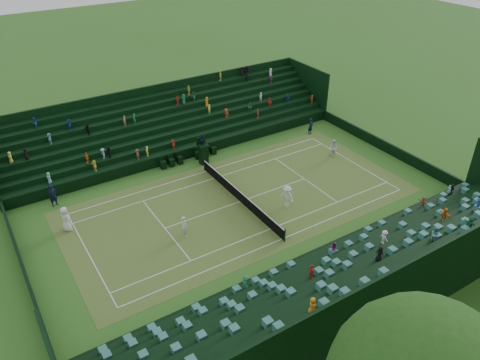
{
  "coord_description": "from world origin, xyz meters",
  "views": [
    {
      "loc": [
        25.55,
        -16.08,
        20.65
      ],
      "look_at": [
        0.0,
        0.0,
        2.0
      ],
      "focal_mm": 35.0,
      "sensor_mm": 36.0,
      "label": 1
    }
  ],
  "objects_px": {
    "umpire_chair": "(203,151)",
    "player_near_east": "(184,226)",
    "player_near_west": "(66,219)",
    "tennis_net": "(240,196)",
    "player_far_west": "(333,148)",
    "player_far_east": "(287,196)"
  },
  "relations": [
    {
      "from": "umpire_chair",
      "to": "player_near_east",
      "type": "distance_m",
      "value": 10.34
    },
    {
      "from": "umpire_chair",
      "to": "player_near_west",
      "type": "distance_m",
      "value": 13.28
    },
    {
      "from": "tennis_net",
      "to": "player_far_west",
      "type": "relative_size",
      "value": 6.89
    },
    {
      "from": "tennis_net",
      "to": "player_near_west",
      "type": "height_order",
      "value": "player_near_west"
    },
    {
      "from": "tennis_net",
      "to": "player_far_west",
      "type": "distance_m",
      "value": 11.17
    },
    {
      "from": "player_near_west",
      "to": "player_near_east",
      "type": "distance_m",
      "value": 8.46
    },
    {
      "from": "umpire_chair",
      "to": "player_far_west",
      "type": "relative_size",
      "value": 1.63
    },
    {
      "from": "player_near_west",
      "to": "player_far_east",
      "type": "relative_size",
      "value": 1.08
    },
    {
      "from": "player_far_west",
      "to": "player_far_east",
      "type": "bearing_deg",
      "value": -57.58
    },
    {
      "from": "player_near_west",
      "to": "player_near_east",
      "type": "bearing_deg",
      "value": -141.56
    },
    {
      "from": "player_near_west",
      "to": "player_far_east",
      "type": "distance_m",
      "value": 16.19
    },
    {
      "from": "player_near_west",
      "to": "umpire_chair",
      "type": "bearing_deg",
      "value": -90.41
    },
    {
      "from": "player_near_east",
      "to": "player_far_west",
      "type": "xyz_separation_m",
      "value": [
        -3.17,
        16.57,
        0.03
      ]
    },
    {
      "from": "player_far_west",
      "to": "player_far_east",
      "type": "xyz_separation_m",
      "value": [
        4.07,
        -8.3,
        0.05
      ]
    },
    {
      "from": "player_near_west",
      "to": "player_far_east",
      "type": "bearing_deg",
      "value": -126.54
    },
    {
      "from": "tennis_net",
      "to": "player_near_west",
      "type": "relative_size",
      "value": 6.08
    },
    {
      "from": "tennis_net",
      "to": "player_far_west",
      "type": "height_order",
      "value": "player_far_west"
    },
    {
      "from": "player_near_west",
      "to": "player_far_west",
      "type": "height_order",
      "value": "player_near_west"
    },
    {
      "from": "player_far_west",
      "to": "player_near_east",
      "type": "bearing_deg",
      "value": -72.85
    },
    {
      "from": "player_near_east",
      "to": "player_far_east",
      "type": "relative_size",
      "value": 0.92
    },
    {
      "from": "tennis_net",
      "to": "player_far_east",
      "type": "height_order",
      "value": "player_far_east"
    },
    {
      "from": "umpire_chair",
      "to": "player_far_west",
      "type": "distance_m",
      "value": 11.75
    }
  ]
}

